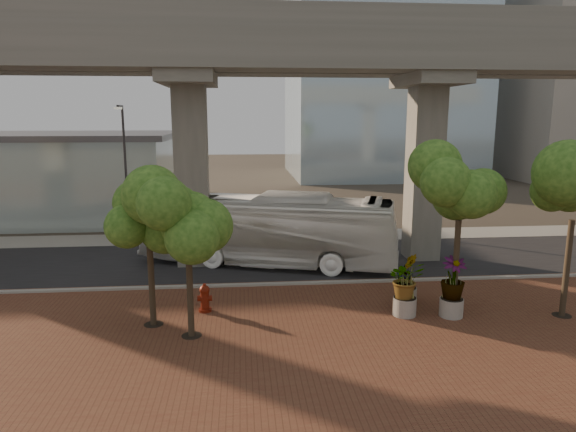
{
  "coord_description": "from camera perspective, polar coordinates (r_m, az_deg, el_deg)",
  "views": [
    {
      "loc": [
        -3.54,
        -23.98,
        7.51
      ],
      "look_at": [
        -1.29,
        0.5,
        2.72
      ],
      "focal_mm": 32.0,
      "sensor_mm": 36.0,
      "label": 1
    }
  ],
  "objects": [
    {
      "name": "street_tree_far_west",
      "position": [
        18.56,
        -15.3,
        0.18
      ],
      "size": [
        3.36,
        3.36,
        5.64
      ],
      "color": "#3F3324",
      "rests_on": "ground"
    },
    {
      "name": "street_tree_far_east",
      "position": [
        21.35,
        29.28,
        2.34
      ],
      "size": [
        3.59,
        3.59,
        6.41
      ],
      "color": "#3F3324",
      "rests_on": "ground"
    },
    {
      "name": "transit_viaduct",
      "position": [
        26.22,
        2.56,
        10.52
      ],
      "size": [
        72.0,
        5.6,
        12.4
      ],
      "color": "gray",
      "rests_on": "ground"
    },
    {
      "name": "street_tree_near_east",
      "position": [
        19.73,
        18.62,
        2.56
      ],
      "size": [
        3.65,
        3.65,
        6.43
      ],
      "color": "#3F3324",
      "rests_on": "ground"
    },
    {
      "name": "planter_left",
      "position": [
        21.2,
        13.05,
        -6.19
      ],
      "size": [
        1.92,
        1.92,
        2.11
      ],
      "color": "#AFA99E",
      "rests_on": "ground"
    },
    {
      "name": "transit_bus",
      "position": [
        26.14,
        -2.22,
        -1.55
      ],
      "size": [
        13.41,
        6.95,
        3.65
      ],
      "primitive_type": "imported",
      "rotation": [
        0.0,
        0.0,
        1.26
      ],
      "color": "white",
      "rests_on": "ground"
    },
    {
      "name": "streetlamp_east",
      "position": [
        32.62,
        14.64,
        5.46
      ],
      "size": [
        0.39,
        1.13,
        7.79
      ],
      "color": "#2B2B30",
      "rests_on": "ground"
    },
    {
      "name": "planter_front",
      "position": [
        19.98,
        12.93,
        -7.15
      ],
      "size": [
        1.97,
        1.97,
        2.17
      ],
      "color": "#9B948C",
      "rests_on": "ground"
    },
    {
      "name": "station_pavilion",
      "position": [
        43.45,
        -27.55,
        4.1
      ],
      "size": [
        23.0,
        13.0,
        6.3
      ],
      "color": "#AFC6C8",
      "rests_on": "ground"
    },
    {
      "name": "streetlamp_west",
      "position": [
        30.84,
        -17.65,
        5.3
      ],
      "size": [
        0.4,
        1.17,
        8.08
      ],
      "color": "#2D2D32",
      "rests_on": "ground"
    },
    {
      "name": "curb_strip",
      "position": [
        23.47,
        3.74,
        -7.46
      ],
      "size": [
        70.0,
        0.25,
        0.16
      ],
      "primitive_type": "cube",
      "color": "gray",
      "rests_on": "ground"
    },
    {
      "name": "brick_plaza",
      "position": [
        18.0,
        6.78,
        -13.62
      ],
      "size": [
        70.0,
        13.0,
        0.06
      ],
      "primitive_type": "cube",
      "color": "brown",
      "rests_on": "ground"
    },
    {
      "name": "fire_hydrant",
      "position": [
        20.35,
        -9.23,
        -8.99
      ],
      "size": [
        0.56,
        0.5,
        1.12
      ],
      "color": "maroon",
      "rests_on": "ground"
    },
    {
      "name": "far_sidewalk",
      "position": [
        32.55,
        1.14,
        -2.27
      ],
      "size": [
        90.0,
        3.0,
        0.06
      ],
      "primitive_type": "cube",
      "color": "gray",
      "rests_on": "ground"
    },
    {
      "name": "street_tree_near_west",
      "position": [
        17.26,
        -11.13,
        -0.5
      ],
      "size": [
        3.11,
        3.11,
        5.51
      ],
      "color": "#3F3324",
      "rests_on": "ground"
    },
    {
      "name": "asphalt_road",
      "position": [
        27.27,
        2.43,
        -4.93
      ],
      "size": [
        90.0,
        8.0,
        0.04
      ],
      "primitive_type": "cube",
      "color": "black",
      "rests_on": "ground"
    },
    {
      "name": "ground",
      "position": [
        25.38,
        3.03,
        -6.21
      ],
      "size": [
        160.0,
        160.0,
        0.0
      ],
      "primitive_type": "plane",
      "color": "#3B342B",
      "rests_on": "ground"
    },
    {
      "name": "planter_right",
      "position": [
        20.31,
        17.86,
        -6.85
      ],
      "size": [
        2.17,
        2.17,
        2.32
      ],
      "color": "#A19991",
      "rests_on": "ground"
    }
  ]
}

